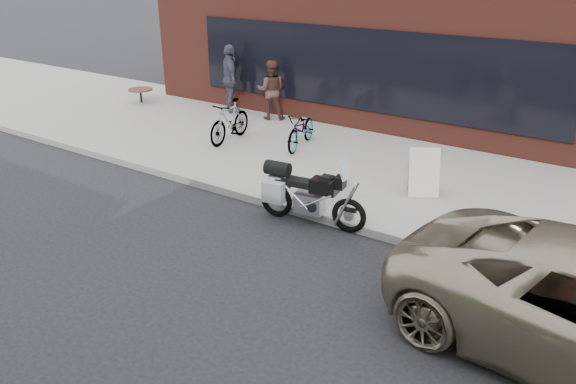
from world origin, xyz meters
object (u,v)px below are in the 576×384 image
object	(u,v)px
bicycle_rear	(230,121)
cafe_patron_left	(271,90)
cafe_table	(140,90)
sandwich_sign	(423,171)
cafe_patron_right	(230,79)
bicycle_front	(301,129)
motorcycle	(304,194)

from	to	relation	value
bicycle_rear	cafe_patron_left	world-z (taller)	cafe_patron_left
cafe_table	cafe_patron_left	bearing A→B (deg)	9.46
sandwich_sign	cafe_table	size ratio (longest dim) A/B	1.24
cafe_table	cafe_patron_right	bearing A→B (deg)	12.24
bicycle_front	sandwich_sign	xyz separation A→B (m)	(3.39, -1.05, 0.02)
motorcycle	cafe_patron_left	size ratio (longest dim) A/B	1.25
bicycle_rear	cafe_patron_left	distance (m)	2.22
motorcycle	bicycle_front	distance (m)	3.75
bicycle_rear	cafe_table	distance (m)	4.92
bicycle_rear	cafe_table	size ratio (longest dim) A/B	2.26
bicycle_front	motorcycle	bearing A→B (deg)	-69.73
bicycle_front	cafe_patron_right	distance (m)	3.71
sandwich_sign	cafe_patron_right	bearing A→B (deg)	126.81
bicycle_front	sandwich_sign	world-z (taller)	sandwich_sign
bicycle_front	sandwich_sign	distance (m)	3.55
bicycle_front	cafe_patron_right	size ratio (longest dim) A/B	0.85
bicycle_rear	motorcycle	bearing A→B (deg)	-40.33
cafe_table	cafe_patron_right	distance (m)	3.14
bicycle_front	cafe_patron_left	world-z (taller)	cafe_patron_left
bicycle_front	cafe_patron_right	bearing A→B (deg)	142.45
cafe_table	bicycle_front	bearing A→B (deg)	-7.69
sandwich_sign	cafe_patron_left	xyz separation A→B (m)	(-5.39, 2.64, 0.35)
sandwich_sign	cafe_patron_left	bearing A→B (deg)	121.57
bicycle_rear	cafe_patron_right	xyz separation A→B (m)	(-1.68, 2.11, 0.46)
bicycle_rear	cafe_patron_right	world-z (taller)	cafe_patron_right
cafe_table	bicycle_rear	bearing A→B (deg)	-17.15
cafe_table	cafe_patron_left	size ratio (longest dim) A/B	0.46
sandwich_sign	cafe_patron_right	size ratio (longest dim) A/B	0.47
motorcycle	cafe_patron_right	world-z (taller)	cafe_patron_right
cafe_patron_right	cafe_patron_left	bearing A→B (deg)	-137.61
cafe_patron_left	cafe_table	bearing A→B (deg)	-20.40
bicycle_rear	cafe_patron_right	bearing A→B (deg)	122.43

